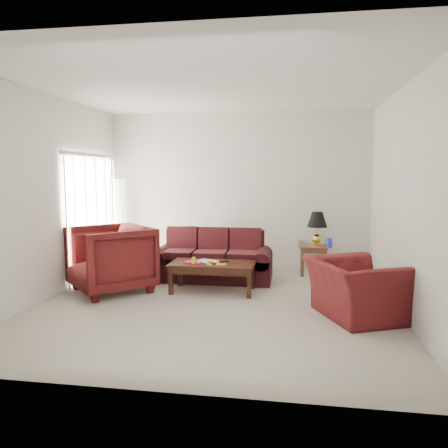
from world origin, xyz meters
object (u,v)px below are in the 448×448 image
(coffee_table, at_px, (213,277))
(end_table, at_px, (313,260))
(floor_lamp, at_px, (120,223))
(armchair_right, at_px, (356,289))
(sofa, at_px, (212,256))
(armchair_left, at_px, (111,259))

(coffee_table, bearing_deg, end_table, 19.04)
(floor_lamp, xyz_separation_m, armchair_right, (4.17, -2.43, -0.51))
(sofa, bearing_deg, floor_lamp, 154.02)
(end_table, xyz_separation_m, armchair_right, (0.43, -2.34, 0.10))
(end_table, relative_size, coffee_table, 0.41)
(sofa, height_order, coffee_table, sofa)
(armchair_right, bearing_deg, armchair_left, 55.93)
(sofa, distance_m, floor_lamp, 2.17)
(sofa, relative_size, armchair_left, 1.80)
(end_table, bearing_deg, armchair_right, -79.58)
(armchair_right, bearing_deg, coffee_table, 42.09)
(armchair_left, bearing_deg, sofa, 80.11)
(sofa, xyz_separation_m, floor_lamp, (-1.97, 0.78, 0.45))
(end_table, xyz_separation_m, armchair_left, (-3.17, -1.68, 0.26))
(sofa, xyz_separation_m, armchair_left, (-1.42, -0.99, 0.10))
(sofa, height_order, floor_lamp, floor_lamp)
(armchair_left, bearing_deg, floor_lamp, 152.61)
(armchair_left, bearing_deg, end_table, 73.01)
(floor_lamp, distance_m, coffee_table, 2.69)
(sofa, relative_size, coffee_table, 1.57)
(sofa, bearing_deg, armchair_left, -149.40)
(armchair_left, height_order, armchair_right, armchair_left)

